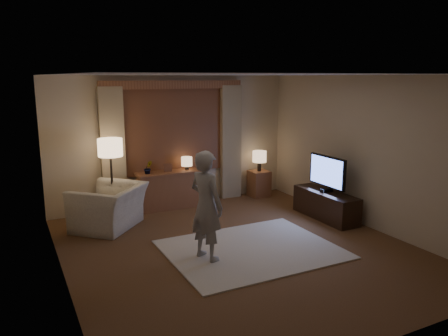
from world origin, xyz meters
TOP-DOWN VIEW (x-y plane):
  - room at (0.00, 0.50)m, footprint 5.04×5.54m
  - rug at (0.15, -0.13)m, footprint 2.50×2.00m
  - sideboard at (-0.23, 2.50)m, footprint 1.20×0.40m
  - picture_frame at (-0.23, 2.50)m, footprint 0.16×0.02m
  - plant at (-0.63, 2.50)m, footprint 0.17×0.13m
  - table_lamp_sideboard at (0.17, 2.50)m, footprint 0.22×0.22m
  - floor_lamp at (-1.38, 2.26)m, footprint 0.44×0.44m
  - armchair at (-1.54, 1.84)m, footprint 1.51×1.52m
  - side_table at (1.85, 2.45)m, footprint 0.40×0.40m
  - table_lamp_side at (1.85, 2.45)m, footprint 0.30×0.30m
  - tv_stand at (2.15, 0.58)m, footprint 0.45×1.40m
  - tv at (2.15, 0.58)m, footprint 0.23×0.93m
  - person at (-0.60, -0.13)m, footprint 0.55×0.67m

SIDE VIEW (x-z plane):
  - rug at x=0.15m, z-range 0.00..0.02m
  - tv_stand at x=2.15m, z-range 0.00..0.50m
  - side_table at x=1.85m, z-range 0.00..0.56m
  - sideboard at x=-0.23m, z-range 0.00..0.70m
  - armchair at x=-1.54m, z-range 0.00..0.74m
  - picture_frame at x=-0.23m, z-range 0.70..0.90m
  - person at x=-0.60m, z-range 0.02..1.59m
  - plant at x=-0.63m, z-range 0.70..1.00m
  - table_lamp_side at x=1.85m, z-range 0.65..1.09m
  - tv at x=2.15m, z-range 0.53..1.20m
  - table_lamp_sideboard at x=0.17m, z-range 0.75..1.05m
  - floor_lamp at x=-1.38m, z-range 0.51..2.01m
  - room at x=0.00m, z-range 0.01..2.65m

